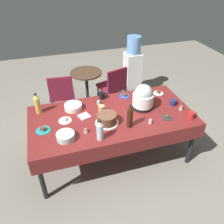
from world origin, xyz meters
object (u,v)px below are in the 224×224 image
object	(u,v)px
soda_bottle_cola	(130,117)
water_cooler	(133,68)
dessert_plate_cobalt	(124,96)
maroon_chair_left	(62,92)
maroon_chair_right	(113,85)
cupcake_vanilla	(99,102)
round_cafe_table	(87,83)
cupcake_cocoa	(181,108)
coffee_mug_black	(102,96)
cupcake_mint	(150,121)
cupcake_lemon	(86,130)
coffee_mug_tan	(102,109)
coffee_mug_navy	(173,103)
coffee_mug_red	(192,115)
potluck_table	(112,119)
cupcake_rose	(138,95)
soda_bottle_ginger_ale	(37,104)
ceramic_snack_bowl	(73,107)
soda_bottle_water	(100,131)
dessert_plate_teal	(43,130)
dessert_plate_cream	(65,120)
dessert_plate_white	(158,93)
slow_cooker	(143,97)
glass_salad_bowl	(66,136)
dessert_plate_charcoal	(167,117)
frosted_layer_cake	(107,119)

from	to	relation	value
soda_bottle_cola	water_cooler	size ratio (longest dim) A/B	0.26
dessert_plate_cobalt	maroon_chair_left	bearing A→B (deg)	135.62
dessert_plate_cobalt	maroon_chair_right	xyz separation A→B (m)	(0.10, 0.87, -0.27)
cupcake_vanilla	round_cafe_table	xyz separation A→B (m)	(0.06, 1.19, -0.28)
cupcake_cocoa	coffee_mug_black	distance (m)	1.15
dessert_plate_cobalt	cupcake_mint	world-z (taller)	cupcake_mint
cupcake_vanilla	cupcake_lemon	size ratio (longest dim) A/B	1.00
soda_bottle_cola	coffee_mug_tan	bearing A→B (deg)	121.60
coffee_mug_black	coffee_mug_navy	distance (m)	1.04
coffee_mug_red	maroon_chair_right	world-z (taller)	maroon_chair_right
cupcake_mint	round_cafe_table	world-z (taller)	cupcake_mint
potluck_table	cupcake_rose	bearing A→B (deg)	32.88
soda_bottle_ginger_ale	cupcake_lemon	bearing A→B (deg)	-49.20
ceramic_snack_bowl	soda_bottle_water	xyz separation A→B (m)	(0.20, -0.72, 0.09)
cupcake_cocoa	coffee_mug_black	bearing A→B (deg)	147.79
dessert_plate_teal	coffee_mug_red	distance (m)	1.92
dessert_plate_cream	cupcake_mint	distance (m)	1.11
cupcake_rose	round_cafe_table	world-z (taller)	cupcake_rose
coffee_mug_tan	round_cafe_table	world-z (taller)	coffee_mug_tan
dessert_plate_white	cupcake_rose	xyz separation A→B (m)	(-0.34, -0.00, 0.02)
dessert_plate_cobalt	coffee_mug_navy	bearing A→B (deg)	-36.40
cupcake_rose	potluck_table	bearing A→B (deg)	-147.12
slow_cooker	soda_bottle_ginger_ale	bearing A→B (deg)	168.07
dessert_plate_white	maroon_chair_left	size ratio (longest dim) A/B	0.18
dessert_plate_cream	coffee_mug_black	bearing A→B (deg)	32.95
dessert_plate_cream	coffee_mug_black	world-z (taller)	coffee_mug_black
dessert_plate_cobalt	cupcake_mint	distance (m)	0.74
dessert_plate_cream	cupcake_rose	bearing A→B (deg)	13.79
glass_salad_bowl	dessert_plate_cobalt	bearing A→B (deg)	35.80
dessert_plate_cobalt	cupcake_mint	size ratio (longest dim) A/B	2.30
coffee_mug_tan	coffee_mug_black	distance (m)	0.35
soda_bottle_ginger_ale	water_cooler	world-z (taller)	water_cooler
potluck_table	dessert_plate_charcoal	xyz separation A→B (m)	(0.68, -0.28, 0.07)
potluck_table	maroon_chair_left	size ratio (longest dim) A/B	2.59
dessert_plate_cobalt	coffee_mug_tan	size ratio (longest dim) A/B	1.17
dessert_plate_charcoal	cupcake_lemon	world-z (taller)	cupcake_lemon
dessert_plate_cobalt	maroon_chair_right	bearing A→B (deg)	83.67
cupcake_mint	coffee_mug_red	world-z (taller)	coffee_mug_red
cupcake_vanilla	slow_cooker	bearing A→B (deg)	-24.07
soda_bottle_cola	cupcake_mint	bearing A→B (deg)	-4.72
ceramic_snack_bowl	coffee_mug_black	distance (m)	0.49
ceramic_snack_bowl	dessert_plate_teal	xyz separation A→B (m)	(-0.43, -0.37, -0.02)
frosted_layer_cake	soda_bottle_cola	world-z (taller)	soda_bottle_cola
soda_bottle_cola	coffee_mug_black	size ratio (longest dim) A/B	2.54
frosted_layer_cake	cupcake_vanilla	distance (m)	0.47
soda_bottle_water	water_cooler	distance (m)	2.48
coffee_mug_red	dessert_plate_teal	bearing A→B (deg)	170.85
glass_salad_bowl	dessert_plate_teal	world-z (taller)	glass_salad_bowl
dessert_plate_charcoal	cupcake_rose	world-z (taller)	cupcake_rose
cupcake_mint	soda_bottle_ginger_ale	xyz separation A→B (m)	(-1.36, 0.67, 0.11)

